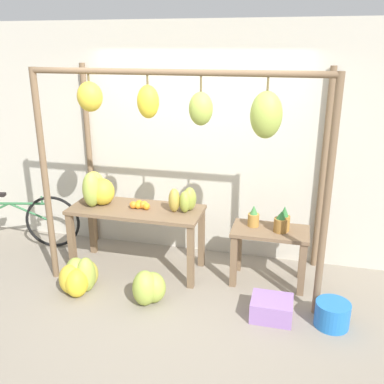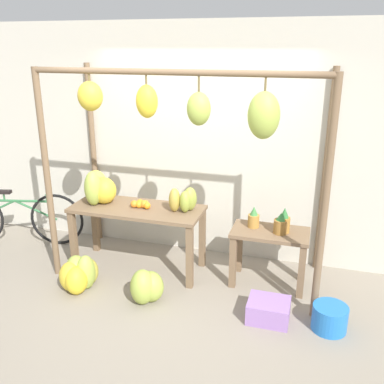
% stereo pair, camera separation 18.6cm
% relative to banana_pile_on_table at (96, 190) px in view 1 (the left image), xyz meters
% --- Properties ---
extents(ground_plane, '(20.00, 20.00, 0.00)m').
position_rel_banana_pile_on_table_xyz_m(ground_plane, '(1.07, -0.66, -0.95)').
color(ground_plane, gray).
extents(shop_wall_back, '(8.00, 0.08, 2.80)m').
position_rel_banana_pile_on_table_xyz_m(shop_wall_back, '(1.07, 0.69, 0.45)').
color(shop_wall_back, beige).
rests_on(shop_wall_back, ground_plane).
extents(stall_awning, '(2.95, 1.17, 2.32)m').
position_rel_banana_pile_on_table_xyz_m(stall_awning, '(1.17, -0.24, 0.77)').
color(stall_awning, brown).
rests_on(stall_awning, ground_plane).
extents(display_table_main, '(1.51, 0.61, 0.77)m').
position_rel_banana_pile_on_table_xyz_m(display_table_main, '(0.48, -0.01, -0.31)').
color(display_table_main, brown).
rests_on(display_table_main, ground_plane).
extents(display_table_side, '(0.82, 0.47, 0.64)m').
position_rel_banana_pile_on_table_xyz_m(display_table_side, '(2.00, 0.06, -0.47)').
color(display_table_side, brown).
rests_on(display_table_side, ground_plane).
extents(banana_pile_on_table, '(0.41, 0.38, 0.41)m').
position_rel_banana_pile_on_table_xyz_m(banana_pile_on_table, '(0.00, 0.00, 0.00)').
color(banana_pile_on_table, gold).
rests_on(banana_pile_on_table, display_table_main).
extents(orange_pile, '(0.24, 0.15, 0.09)m').
position_rel_banana_pile_on_table_xyz_m(orange_pile, '(0.53, -0.00, -0.14)').
color(orange_pile, orange).
rests_on(orange_pile, display_table_main).
extents(pineapple_cluster, '(0.45, 0.22, 0.28)m').
position_rel_banana_pile_on_table_xyz_m(pineapple_cluster, '(2.03, 0.07, -0.21)').
color(pineapple_cluster, '#A3702D').
rests_on(pineapple_cluster, display_table_side).
extents(banana_pile_ground_left, '(0.43, 0.48, 0.39)m').
position_rel_banana_pile_on_table_xyz_m(banana_pile_ground_left, '(0.05, -0.64, -0.78)').
color(banana_pile_ground_left, '#9EB247').
rests_on(banana_pile_ground_left, ground_plane).
extents(banana_pile_ground_right, '(0.41, 0.42, 0.38)m').
position_rel_banana_pile_on_table_xyz_m(banana_pile_ground_right, '(0.84, -0.65, -0.78)').
color(banana_pile_ground_right, '#9EB247').
rests_on(banana_pile_ground_right, ground_plane).
extents(fruit_crate_white, '(0.40, 0.33, 0.20)m').
position_rel_banana_pile_on_table_xyz_m(fruit_crate_white, '(2.09, -0.61, -0.85)').
color(fruit_crate_white, '#9970B7').
rests_on(fruit_crate_white, ground_plane).
extents(blue_bucket, '(0.33, 0.33, 0.24)m').
position_rel_banana_pile_on_table_xyz_m(blue_bucket, '(2.65, -0.60, -0.83)').
color(blue_bucket, blue).
rests_on(blue_bucket, ground_plane).
extents(parked_bicycle, '(1.74, 0.45, 0.74)m').
position_rel_banana_pile_on_table_xyz_m(parked_bicycle, '(-1.32, 0.14, -0.58)').
color(parked_bicycle, black).
rests_on(parked_bicycle, ground_plane).
extents(papaya_pile, '(0.33, 0.28, 0.27)m').
position_rel_banana_pile_on_table_xyz_m(papaya_pile, '(1.03, 0.03, -0.05)').
color(papaya_pile, '#B2993D').
rests_on(papaya_pile, display_table_main).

